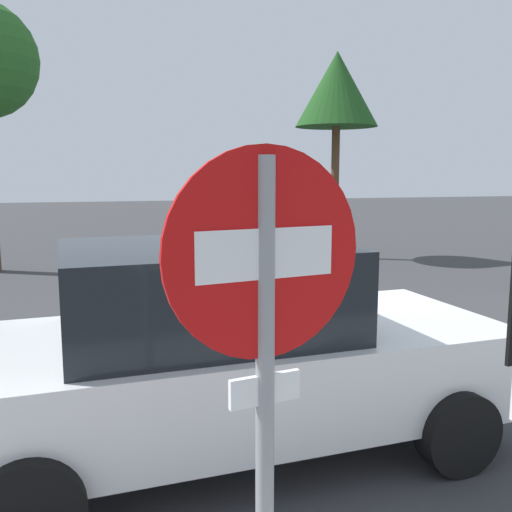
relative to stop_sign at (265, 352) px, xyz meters
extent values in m
plane|color=#38383A|center=(1.48, 4.41, -1.60)|extent=(80.00, 80.00, 0.00)
cube|color=#E0D14C|center=(4.48, 4.41, -1.59)|extent=(28.00, 0.16, 0.01)
cylinder|color=gray|center=(0.00, 0.00, -0.45)|extent=(0.07, 0.07, 2.30)
cylinder|color=red|center=(0.00, 0.00, 0.36)|extent=(0.75, 0.14, 0.76)
cube|color=white|center=(0.00, 0.00, 0.36)|extent=(0.53, 0.12, 0.18)
cube|color=white|center=(0.00, 0.00, -0.14)|extent=(0.28, 0.07, 0.11)
cube|color=white|center=(0.44, 2.33, -0.93)|extent=(4.47, 2.03, 0.69)
cube|color=black|center=(0.22, 2.32, -0.24)|extent=(2.18, 1.69, 0.69)
cylinder|color=black|center=(1.88, 3.31, -1.28)|extent=(0.65, 0.25, 0.64)
cylinder|color=black|center=(1.98, 1.51, -1.28)|extent=(0.65, 0.25, 0.64)
cylinder|color=black|center=(-1.09, 3.15, -1.28)|extent=(0.65, 0.25, 0.64)
cylinder|color=black|center=(-1.00, 1.36, -1.28)|extent=(0.65, 0.25, 0.64)
cylinder|color=#513823|center=(5.54, 11.81, 0.12)|extent=(0.21, 0.21, 3.42)
cone|color=#1E4C1C|center=(5.54, 11.81, 2.77)|extent=(2.13, 2.13, 1.89)
camera|label=1|loc=(-0.57, -1.86, 0.64)|focal=39.35mm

